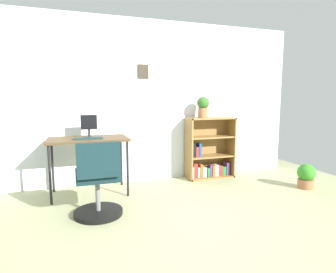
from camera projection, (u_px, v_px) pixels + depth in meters
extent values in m
plane|color=tan|center=(194.00, 250.00, 2.34)|extent=(6.24, 6.24, 0.00)
cube|color=white|center=(136.00, 102.00, 4.20)|extent=(5.20, 0.10, 2.40)
cube|color=#373124|center=(143.00, 71.00, 4.11)|extent=(0.15, 0.02, 0.20)
cube|color=#523C22|center=(88.00, 139.00, 3.62)|extent=(1.00, 0.57, 0.03)
cylinder|color=black|center=(50.00, 175.00, 3.29)|extent=(0.03, 0.03, 0.72)
cylinder|color=black|center=(128.00, 169.00, 3.59)|extent=(0.03, 0.03, 0.72)
cylinder|color=black|center=(53.00, 166.00, 3.76)|extent=(0.03, 0.03, 0.72)
cylinder|color=black|center=(121.00, 161.00, 4.05)|extent=(0.03, 0.03, 0.72)
cylinder|color=#262628|center=(89.00, 137.00, 3.70)|extent=(0.16, 0.16, 0.01)
cylinder|color=#262628|center=(89.00, 133.00, 3.69)|extent=(0.03, 0.03, 0.09)
cube|color=black|center=(89.00, 122.00, 3.67)|extent=(0.21, 0.02, 0.19)
cube|color=#193331|center=(88.00, 138.00, 3.53)|extent=(0.36, 0.12, 0.02)
cylinder|color=black|center=(98.00, 213.00, 3.04)|extent=(0.52, 0.52, 0.05)
cylinder|color=slate|center=(98.00, 195.00, 3.02)|extent=(0.05, 0.05, 0.35)
cube|color=#132B2F|center=(97.00, 175.00, 2.99)|extent=(0.44, 0.44, 0.08)
cube|color=#132B2F|center=(99.00, 160.00, 2.72)|extent=(0.42, 0.07, 0.35)
cube|color=olive|center=(189.00, 149.00, 4.32)|extent=(0.02, 0.30, 0.96)
cube|color=olive|center=(230.00, 146.00, 4.56)|extent=(0.02, 0.30, 0.96)
cube|color=olive|center=(211.00, 118.00, 4.38)|extent=(0.76, 0.30, 0.02)
cube|color=olive|center=(210.00, 176.00, 4.50)|extent=(0.76, 0.30, 0.02)
cube|color=olive|center=(206.00, 146.00, 4.57)|extent=(0.76, 0.02, 0.96)
cube|color=olive|center=(210.00, 156.00, 4.46)|extent=(0.71, 0.28, 0.02)
cube|color=olive|center=(210.00, 137.00, 4.42)|extent=(0.71, 0.28, 0.02)
cube|color=beige|center=(191.00, 172.00, 4.38)|extent=(0.05, 0.10, 0.17)
cube|color=#B22D28|center=(195.00, 170.00, 4.39)|extent=(0.06, 0.09, 0.22)
cube|color=beige|center=(198.00, 172.00, 4.41)|extent=(0.03, 0.09, 0.16)
cube|color=#99591E|center=(201.00, 170.00, 4.42)|extent=(0.04, 0.10, 0.20)
cube|color=beige|center=(204.00, 172.00, 4.45)|extent=(0.06, 0.10, 0.15)
cube|color=#237238|center=(207.00, 172.00, 4.47)|extent=(0.04, 0.12, 0.14)
cube|color=#593372|center=(210.00, 170.00, 4.48)|extent=(0.04, 0.11, 0.18)
cube|color=#99591E|center=(212.00, 170.00, 4.49)|extent=(0.04, 0.13, 0.17)
cube|color=beige|center=(216.00, 170.00, 4.51)|extent=(0.06, 0.12, 0.18)
cube|color=#B22D28|center=(219.00, 170.00, 4.53)|extent=(0.06, 0.11, 0.16)
cube|color=#237238|center=(223.00, 170.00, 4.56)|extent=(0.06, 0.12, 0.14)
cube|color=#593372|center=(227.00, 168.00, 4.57)|extent=(0.05, 0.12, 0.20)
cube|color=black|center=(192.00, 150.00, 4.33)|extent=(0.07, 0.13, 0.21)
cube|color=#B22D28|center=(196.00, 152.00, 4.36)|extent=(0.04, 0.13, 0.15)
cube|color=#1E478C|center=(199.00, 150.00, 4.37)|extent=(0.04, 0.13, 0.21)
cylinder|color=#9E6642|center=(203.00, 113.00, 4.30)|extent=(0.15, 0.15, 0.15)
sphere|color=#336525|center=(203.00, 103.00, 4.28)|extent=(0.19, 0.19, 0.19)
cylinder|color=#9E6642|center=(306.00, 184.00, 3.95)|extent=(0.21, 0.21, 0.13)
sphere|color=#348825|center=(306.00, 172.00, 3.92)|extent=(0.24, 0.24, 0.24)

